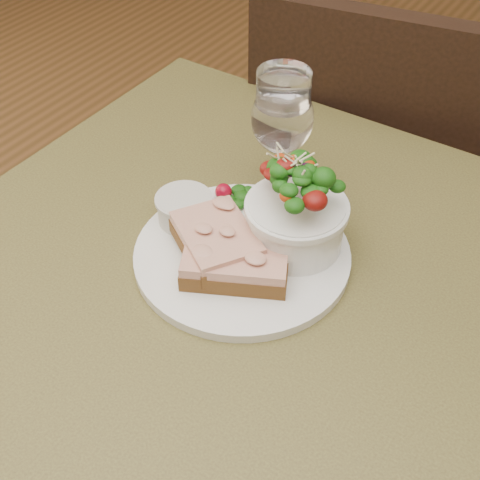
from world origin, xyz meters
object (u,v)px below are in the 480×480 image
Objects in this scene: salad_bowl at (297,206)px; wine_glass at (282,122)px; dinner_plate at (242,255)px; sandwich_front at (236,258)px; ramekin at (184,208)px; cafe_table at (247,344)px; chair_far at (366,245)px; sandwich_back at (217,240)px.

wine_glass is at bearing 132.49° from salad_bowl.
dinner_plate is 1.77× the size of sandwich_front.
cafe_table is at bearing -20.74° from ramekin.
dinner_plate is at bearing 84.23° from chair_far.
salad_bowl is (0.04, 0.05, 0.07)m from dinner_plate.
sandwich_back is 2.04× the size of ramekin.
ramekin is 0.52× the size of salad_bowl.
cafe_table is 5.47× the size of sandwich_front.
cafe_table is 0.19m from salad_bowl.
wine_glass is (-0.05, 0.15, 0.22)m from cafe_table.
sandwich_front reaches higher than cafe_table.
dinner_plate is at bearing 76.71° from sandwich_back.
sandwich_back is at bearing -136.03° from dinner_plate.
sandwich_back is at bearing 141.93° from sandwich_front.
chair_far is 0.75m from salad_bowl.
sandwich_back is (-0.02, -0.02, 0.03)m from dinner_plate.
dinner_plate is at bearing 84.03° from sandwich_front.
chair_far reaches higher than salad_bowl.
sandwich_front reaches higher than dinner_plate.
salad_bowl reaches higher than cafe_table.
salad_bowl is 0.73× the size of wine_glass.
cafe_table is 0.89× the size of chair_far.
cafe_table is 4.57× the size of wine_glass.
ramekin is at bearing 174.89° from dinner_plate.
sandwich_back reaches higher than ramekin.
sandwich_front is 1.15× the size of salad_bowl.
wine_glass is (0.03, -0.46, 0.58)m from chair_far.
chair_far is 3.48× the size of dinner_plate.
cafe_table is at bearing -49.63° from dinner_plate.
wine_glass is at bearing 99.32° from dinner_plate.
chair_far is 5.14× the size of wine_glass.
cafe_table is at bearing 86.98° from chair_far.
cafe_table is 0.72m from chair_far.
wine_glass is (0.07, 0.11, 0.09)m from ramekin.
sandwich_back is at bearing 162.06° from cafe_table.
sandwich_front is at bearing 85.00° from chair_far.
wine_glass reaches higher than sandwich_front.
cafe_table is 0.12m from dinner_plate.
wine_glass is at bearing 121.56° from sandwich_back.
chair_far is 0.77m from sandwich_back.
wine_glass is at bearing 83.03° from chair_far.
salad_bowl is at bearing 38.34° from sandwich_front.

